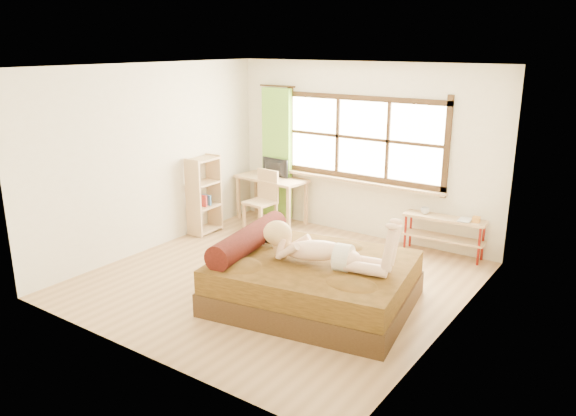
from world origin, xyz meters
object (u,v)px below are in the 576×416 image
Objects in this scene: woman at (323,237)px; pipe_shelf at (445,228)px; chair at (264,196)px; bed at (310,280)px; kitten at (269,236)px; desk at (271,183)px; bookshelf at (204,195)px.

woman is 1.31× the size of pipe_shelf.
bed is at bearing -36.93° from chair.
pipe_shelf is at bearing 14.57° from chair.
kitten is at bearing -124.83° from pipe_shelf.
pipe_shelf is (3.00, 0.12, -0.25)m from desk.
chair reaches higher than desk.
kitten is (-0.67, 0.11, 0.38)m from bed.
pipe_shelf is 0.95× the size of bookshelf.
chair is (-2.34, 1.97, -0.34)m from woman.
bookshelf is at bearing -111.42° from desk.
pipe_shelf is at bearing 67.66° from woman.
bookshelf is (-2.79, 1.21, 0.33)m from bed.
bed reaches higher than kitten.
kitten is (-0.87, 0.15, -0.20)m from woman.
woman is 3.08m from chair.
bed is 0.62m from woman.
chair reaches higher than kitten.
desk is at bearing 116.15° from kitten.
woman reaches higher than kitten.
woman is (0.20, -0.04, 0.58)m from bed.
bookshelf is (-0.65, -0.72, 0.09)m from chair.
pipe_shelf is 3.74m from bookshelf.
bookshelf is (-0.54, -1.08, -0.05)m from desk.
desk is at bearing 126.64° from woman.
desk is 3.01m from pipe_shelf.
bookshelf reaches higher than chair.
chair is at bearing 46.01° from bookshelf.
desk is at bearing 111.74° from chair.
desk is (-2.25, 2.29, 0.38)m from bed.
bookshelf is (-2.12, 1.10, -0.05)m from kitten.
chair is 0.79× the size of bookshelf.
bed is 3.06m from bookshelf.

